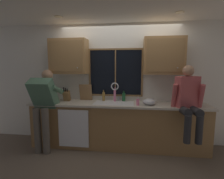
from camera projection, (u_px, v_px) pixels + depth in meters
The scene contains 25 objects.
back_wall at pixel (119, 84), 3.78m from camera, with size 5.91×0.12×2.55m, color silver.
ceiling_downlight_left at pixel (58, 17), 3.09m from camera, with size 0.14×0.14×0.01m, color #FFEAB2.
ceiling_downlight_right at pixel (180, 12), 2.83m from camera, with size 0.14×0.14×0.01m, color #FFEAB2.
window_glass at pixel (115, 73), 3.69m from camera, with size 1.10×0.02×0.95m, color black.
window_frame_top at pixel (115, 49), 3.61m from camera, with size 1.17×0.02×0.04m, color brown.
window_frame_bottom at pixel (115, 95), 3.74m from camera, with size 1.17×0.02×0.04m, color brown.
window_frame_left at pixel (90, 72), 3.75m from camera, with size 0.04×0.02×0.95m, color brown.
window_frame_right at pixel (142, 73), 3.61m from camera, with size 0.04×0.02×0.95m, color brown.
window_mullion_center at pixel (115, 73), 3.67m from camera, with size 0.02×0.02×0.95m, color brown.
lower_cabinet_run at pixel (118, 126), 3.54m from camera, with size 3.51×0.58×0.88m, color olive.
countertop at pixel (118, 104), 3.46m from camera, with size 3.57×0.62×0.04m, color beige.
dishwasher_front at pixel (73, 129), 3.33m from camera, with size 0.60×0.02×0.74m, color white.
upper_cabinet_left at pixel (69, 57), 3.60m from camera, with size 0.78×0.36×0.72m.
upper_cabinet_right at pixel (164, 56), 3.36m from camera, with size 0.78×0.36×0.72m.
sink at pixel (114, 108), 3.49m from camera, with size 0.80×0.46×0.21m.
faucet at pixel (115, 89), 3.62m from camera, with size 0.18×0.09×0.40m.
person_standing at pixel (44, 102), 3.31m from camera, with size 0.53×0.67×1.59m.
person_sitting_on_counter at pixel (188, 98), 3.02m from camera, with size 0.54×0.66×1.26m.
knife_block at pixel (67, 96), 3.68m from camera, with size 0.12×0.18×0.32m.
cutting_board at pixel (86, 92), 3.75m from camera, with size 0.27×0.02×0.36m, color #997047.
mixing_bowl at pixel (149, 102), 3.32m from camera, with size 0.26×0.26×0.13m, color #B7B7BC.
soap_dispenser at pixel (138, 102), 3.26m from camera, with size 0.06×0.07×0.18m.
bottle_green_glass at pixel (115, 95), 3.63m from camera, with size 0.05×0.05×0.31m.
bottle_tall_clear at pixel (104, 96), 3.68m from camera, with size 0.06×0.06×0.24m.
bottle_amber_small at pixel (124, 97), 3.66m from camera, with size 0.07×0.07×0.22m.
Camera 1 is at (0.31, -3.69, 1.66)m, focal length 27.50 mm.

